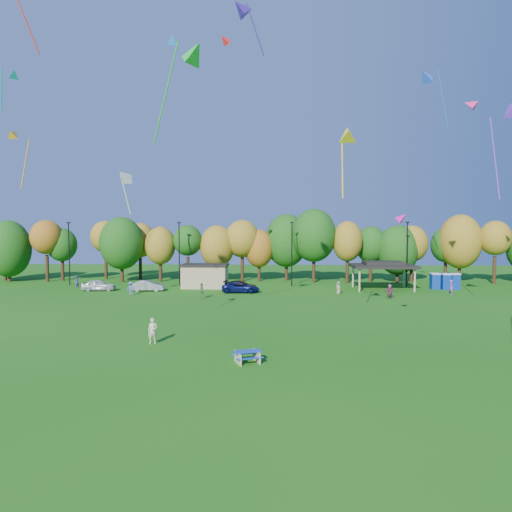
{
  "coord_description": "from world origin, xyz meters",
  "views": [
    {
      "loc": [
        -0.2,
        -24.21,
        7.92
      ],
      "look_at": [
        -1.54,
        6.0,
        6.2
      ],
      "focal_mm": 32.0,
      "sensor_mm": 36.0,
      "label": 1
    }
  ],
  "objects_px": {
    "car_a": "(99,285)",
    "kite_flyer": "(153,331)",
    "porta_potties": "(445,281)",
    "car_c": "(241,287)",
    "picnic_table": "(247,356)",
    "car_d": "(241,286)",
    "car_b": "(148,286)"
  },
  "relations": [
    {
      "from": "porta_potties",
      "to": "car_d",
      "type": "bearing_deg",
      "value": -175.13
    },
    {
      "from": "car_a",
      "to": "car_d",
      "type": "xyz_separation_m",
      "value": [
        18.52,
        1.09,
        -0.09
      ]
    },
    {
      "from": "picnic_table",
      "to": "kite_flyer",
      "type": "bearing_deg",
      "value": 128.29
    },
    {
      "from": "porta_potties",
      "to": "car_c",
      "type": "xyz_separation_m",
      "value": [
        -27.13,
        -4.37,
        -0.43
      ]
    },
    {
      "from": "picnic_table",
      "to": "car_d",
      "type": "distance_m",
      "value": 32.69
    },
    {
      "from": "porta_potties",
      "to": "car_d",
      "type": "height_order",
      "value": "porta_potties"
    },
    {
      "from": "car_a",
      "to": "car_c",
      "type": "height_order",
      "value": "car_a"
    },
    {
      "from": "picnic_table",
      "to": "car_a",
      "type": "distance_m",
      "value": 38.1
    },
    {
      "from": "porta_potties",
      "to": "kite_flyer",
      "type": "distance_m",
      "value": 43.76
    },
    {
      "from": "picnic_table",
      "to": "porta_potties",
      "type": "bearing_deg",
      "value": 34.93
    },
    {
      "from": "porta_potties",
      "to": "car_b",
      "type": "bearing_deg",
      "value": -174.88
    },
    {
      "from": "picnic_table",
      "to": "car_c",
      "type": "xyz_separation_m",
      "value": [
        -2.79,
        30.51,
        0.25
      ]
    },
    {
      "from": "picnic_table",
      "to": "car_a",
      "type": "xyz_separation_m",
      "value": [
        -21.48,
        31.47,
        0.33
      ]
    },
    {
      "from": "kite_flyer",
      "to": "car_c",
      "type": "bearing_deg",
      "value": 68.68
    },
    {
      "from": "kite_flyer",
      "to": "car_a",
      "type": "bearing_deg",
      "value": 105.69
    },
    {
      "from": "car_c",
      "to": "car_a",
      "type": "bearing_deg",
      "value": 84.95
    },
    {
      "from": "car_a",
      "to": "car_c",
      "type": "relative_size",
      "value": 0.9
    },
    {
      "from": "picnic_table",
      "to": "car_c",
      "type": "relative_size",
      "value": 0.42
    },
    {
      "from": "car_a",
      "to": "kite_flyer",
      "type": "bearing_deg",
      "value": -159.28
    },
    {
      "from": "porta_potties",
      "to": "car_b",
      "type": "relative_size",
      "value": 0.89
    },
    {
      "from": "kite_flyer",
      "to": "porta_potties",
      "type": "bearing_deg",
      "value": 32.0
    },
    {
      "from": "porta_potties",
      "to": "picnic_table",
      "type": "relative_size",
      "value": 1.88
    },
    {
      "from": "kite_flyer",
      "to": "car_a",
      "type": "height_order",
      "value": "kite_flyer"
    },
    {
      "from": "picnic_table",
      "to": "car_d",
      "type": "relative_size",
      "value": 0.45
    },
    {
      "from": "picnic_table",
      "to": "kite_flyer",
      "type": "height_order",
      "value": "kite_flyer"
    },
    {
      "from": "porta_potties",
      "to": "car_c",
      "type": "distance_m",
      "value": 27.48
    },
    {
      "from": "picnic_table",
      "to": "car_c",
      "type": "distance_m",
      "value": 30.64
    },
    {
      "from": "car_b",
      "to": "car_c",
      "type": "relative_size",
      "value": 0.88
    },
    {
      "from": "picnic_table",
      "to": "car_b",
      "type": "distance_m",
      "value": 34.75
    },
    {
      "from": "picnic_table",
      "to": "car_a",
      "type": "height_order",
      "value": "car_a"
    },
    {
      "from": "car_c",
      "to": "porta_potties",
      "type": "bearing_deg",
      "value": -82.96
    },
    {
      "from": "porta_potties",
      "to": "car_c",
      "type": "relative_size",
      "value": 0.79
    }
  ]
}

